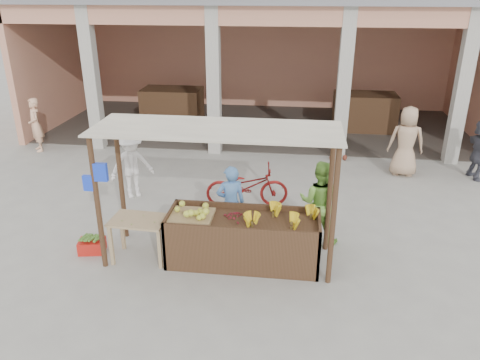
# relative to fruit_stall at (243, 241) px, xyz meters

# --- Properties ---
(ground) EXTENTS (60.00, 60.00, 0.00)m
(ground) POSITION_rel_fruit_stall_xyz_m (-0.50, 0.00, -0.40)
(ground) COLOR gray
(ground) RESTS_ON ground
(market_building) EXTENTS (14.40, 6.40, 4.20)m
(market_building) POSITION_rel_fruit_stall_xyz_m (-0.45, 8.93, 2.30)
(market_building) COLOR tan
(market_building) RESTS_ON ground
(fruit_stall) EXTENTS (2.60, 0.95, 0.80)m
(fruit_stall) POSITION_rel_fruit_stall_xyz_m (0.00, 0.00, 0.00)
(fruit_stall) COLOR #4C2F1E
(fruit_stall) RESTS_ON ground
(stall_awning) EXTENTS (4.09, 1.35, 2.39)m
(stall_awning) POSITION_rel_fruit_stall_xyz_m (-0.51, 0.06, 1.58)
(stall_awning) COLOR #4C2F1E
(stall_awning) RESTS_ON ground
(banana_heap) EXTENTS (1.11, 0.60, 0.20)m
(banana_heap) POSITION_rel_fruit_stall_xyz_m (0.62, 0.01, 0.50)
(banana_heap) COLOR yellow
(banana_heap) RESTS_ON fruit_stall
(melon_tray) EXTENTS (0.73, 0.63, 0.20)m
(melon_tray) POSITION_rel_fruit_stall_xyz_m (-0.89, -0.01, 0.49)
(melon_tray) COLOR #9B7D50
(melon_tray) RESTS_ON fruit_stall
(berry_heap) EXTENTS (0.48, 0.40, 0.15)m
(berry_heap) POSITION_rel_fruit_stall_xyz_m (-0.13, 0.02, 0.48)
(berry_heap) COLOR maroon
(berry_heap) RESTS_ON fruit_stall
(side_table) EXTENTS (0.99, 0.69, 0.77)m
(side_table) POSITION_rel_fruit_stall_xyz_m (-1.80, -0.13, 0.24)
(side_table) COLOR tan
(side_table) RESTS_ON ground
(papaya_pile) EXTENTS (0.72, 0.41, 0.21)m
(papaya_pile) POSITION_rel_fruit_stall_xyz_m (-1.80, -0.13, 0.48)
(papaya_pile) COLOR #47812A
(papaya_pile) RESTS_ON side_table
(red_crate) EXTENTS (0.51, 0.41, 0.24)m
(red_crate) POSITION_rel_fruit_stall_xyz_m (-2.76, -0.04, -0.28)
(red_crate) COLOR red
(red_crate) RESTS_ON ground
(plantain_bundle) EXTENTS (0.34, 0.24, 0.07)m
(plantain_bundle) POSITION_rel_fruit_stall_xyz_m (-2.76, -0.04, -0.13)
(plantain_bundle) COLOR #4F802E
(plantain_bundle) RESTS_ON red_crate
(produce_sacks) EXTENTS (0.82, 0.51, 0.62)m
(produce_sacks) POSITION_rel_fruit_stall_xyz_m (1.99, 5.37, -0.09)
(produce_sacks) COLOR maroon
(produce_sacks) RESTS_ON ground
(vendor_blue) EXTENTS (0.70, 0.60, 1.58)m
(vendor_blue) POSITION_rel_fruit_stall_xyz_m (-0.33, 0.75, 0.39)
(vendor_blue) COLOR #5386C8
(vendor_blue) RESTS_ON ground
(vendor_green) EXTENTS (0.90, 0.65, 1.69)m
(vendor_green) POSITION_rel_fruit_stall_xyz_m (1.31, 0.88, 0.44)
(vendor_green) COLOR #79B743
(vendor_green) RESTS_ON ground
(motorcycle) EXTENTS (0.89, 1.93, 0.97)m
(motorcycle) POSITION_rel_fruit_stall_xyz_m (-0.19, 2.22, 0.08)
(motorcycle) COLOR maroon
(motorcycle) RESTS_ON ground
(shopper_a) EXTENTS (1.16, 1.02, 1.63)m
(shopper_a) POSITION_rel_fruit_stall_xyz_m (-2.81, 2.39, 0.42)
(shopper_a) COLOR white
(shopper_a) RESTS_ON ground
(shopper_c) EXTENTS (1.00, 0.70, 1.96)m
(shopper_c) POSITION_rel_fruit_stall_xyz_m (3.54, 4.53, 0.58)
(shopper_c) COLOR tan
(shopper_c) RESTS_ON ground
(shopper_e) EXTENTS (0.73, 0.75, 1.60)m
(shopper_e) POSITION_rel_fruit_stall_xyz_m (-6.62, 5.12, 0.40)
(shopper_e) COLOR #F6B78E
(shopper_e) RESTS_ON ground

